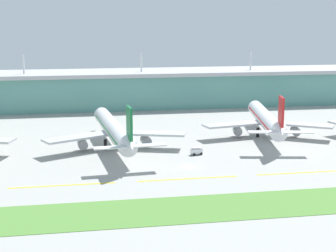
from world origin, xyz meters
TOP-DOWN VIEW (x-y plane):
  - ground_plane at (0.00, 0.00)m, footprint 600.00×600.00m
  - terminal_building at (-0.00, 114.80)m, footprint 288.00×34.00m
  - airliner_near_middle at (-20.20, 27.25)m, footprint 48.64×67.43m
  - airliner_far_middle at (37.44, 35.99)m, footprint 47.91×63.29m
  - taxiway_stripe_mid_west at (-37.00, -12.02)m, footprint 28.00×0.70m
  - taxiway_stripe_centre at (-3.00, -12.02)m, footprint 28.00×0.70m
  - taxiway_stripe_mid_east at (31.00, -12.02)m, footprint 28.00×0.70m
  - grass_verge at (0.00, -35.45)m, footprint 300.00×18.00m
  - baggage_cart at (5.47, 13.48)m, footprint 3.90×2.65m

SIDE VIEW (x-z plane):
  - ground_plane at x=0.00m, z-range 0.00..0.00m
  - taxiway_stripe_mid_west at x=-37.00m, z-range 0.00..0.04m
  - taxiway_stripe_centre at x=-3.00m, z-range 0.00..0.04m
  - taxiway_stripe_mid_east at x=31.00m, z-range 0.00..0.04m
  - grass_verge at x=0.00m, z-range 0.00..0.10m
  - baggage_cart at x=5.47m, z-range 0.02..2.50m
  - airliner_far_middle at x=37.44m, z-range -3.00..15.90m
  - airliner_near_middle at x=-20.20m, z-range -3.00..15.90m
  - terminal_building at x=0.00m, z-range -4.30..22.75m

